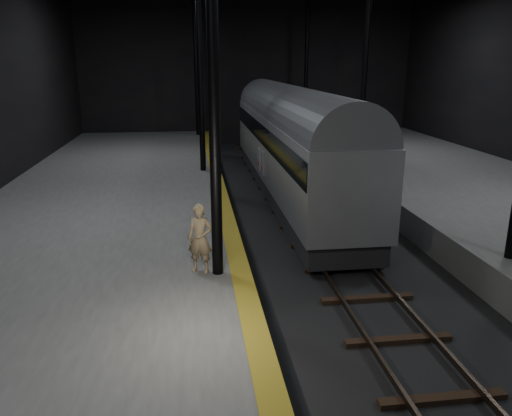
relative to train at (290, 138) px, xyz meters
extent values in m
plane|color=black|center=(0.00, -6.32, -2.69)|extent=(44.00, 44.00, 0.00)
cube|color=#4A4A48|center=(-7.50, -6.32, -2.19)|extent=(9.00, 43.80, 1.00)
cube|color=olive|center=(-3.25, -6.32, -1.68)|extent=(0.50, 43.80, 0.01)
cube|color=#3F3328|center=(-0.72, -6.32, -2.52)|extent=(0.08, 43.00, 0.14)
cube|color=#3F3328|center=(0.72, -6.32, -2.52)|extent=(0.08, 43.00, 0.14)
cube|color=black|center=(0.00, -6.32, -2.63)|extent=(2.40, 42.00, 0.12)
cylinder|color=black|center=(-3.80, -10.32, 3.31)|extent=(0.26, 0.26, 10.00)
cylinder|color=black|center=(-3.80, 1.68, 3.31)|extent=(0.26, 0.26, 10.00)
cylinder|color=black|center=(3.80, 1.68, 3.31)|extent=(0.26, 0.26, 10.00)
cylinder|color=black|center=(-3.80, 13.68, 3.31)|extent=(0.26, 0.26, 10.00)
cylinder|color=black|center=(3.80, 13.68, 3.31)|extent=(0.26, 0.26, 10.00)
cube|color=#9E9FA5|center=(0.00, 0.00, -0.39)|extent=(2.61, 18.03, 2.70)
cube|color=black|center=(0.00, 0.00, -2.08)|extent=(2.39, 17.67, 0.77)
cube|color=black|center=(0.00, 0.00, 0.24)|extent=(2.67, 17.76, 0.81)
cylinder|color=slate|center=(0.00, 0.00, 0.96)|extent=(2.56, 17.85, 2.56)
cube|color=black|center=(0.00, -6.31, -2.42)|extent=(1.62, 1.98, 0.32)
cube|color=black|center=(0.00, 6.31, -2.42)|extent=(1.62, 1.98, 0.32)
cube|color=silver|center=(-1.34, -0.90, -0.93)|extent=(0.04, 0.68, 0.95)
cube|color=silver|center=(-1.34, 0.18, -0.93)|extent=(0.04, 0.68, 0.95)
cylinder|color=#A91614|center=(-1.36, -0.74, -1.16)|extent=(0.03, 0.23, 0.23)
cylinder|color=#A91614|center=(-1.36, 0.34, -1.16)|extent=(0.03, 0.23, 0.23)
imported|color=#947E5A|center=(-4.20, -10.18, -0.84)|extent=(0.72, 0.60, 1.69)
camera|label=1|loc=(-4.33, -21.47, 3.21)|focal=35.00mm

